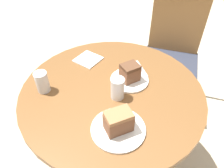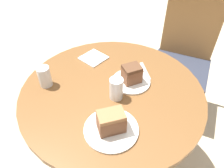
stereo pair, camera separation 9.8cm
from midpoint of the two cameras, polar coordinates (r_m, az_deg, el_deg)
The scene contains 11 objects.
ground_plane at distance 1.70m, azimuth 1.74°, elevation -19.31°, with size 8.00×8.00×0.00m, color beige.
table at distance 1.24m, azimuth 2.27°, elevation -6.70°, with size 0.95×0.95×0.72m.
chair at distance 1.84m, azimuth 19.35°, elevation 6.25°, with size 0.51×0.49×0.94m.
plate_near at distance 1.18m, azimuth 7.36°, elevation 0.62°, with size 0.21×0.21×0.01m.
plate_far at distance 0.96m, azimuth 2.77°, elevation -11.87°, with size 0.24×0.24×0.01m.
cake_slice_near at distance 1.14m, azimuth 7.58°, elevation 2.56°, with size 0.11×0.12×0.09m.
cake_slice_far at distance 0.91m, azimuth 2.88°, elevation -9.89°, with size 0.13×0.14×0.10m.
glass_lemonade at distance 1.06m, azimuth 3.76°, elevation -1.55°, with size 0.07×0.07×0.11m.
glass_water at distance 1.16m, azimuth -14.90°, elevation 1.63°, with size 0.07×0.07×0.11m.
napkin_stack at distance 1.34m, azimuth -2.76°, elevation 6.74°, with size 0.15×0.15×0.01m.
fork at distance 1.26m, azimuth 10.84°, elevation 3.30°, with size 0.12×0.12×0.00m.
Camera 2 is at (0.46, -0.67, 1.50)m, focal length 35.00 mm.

